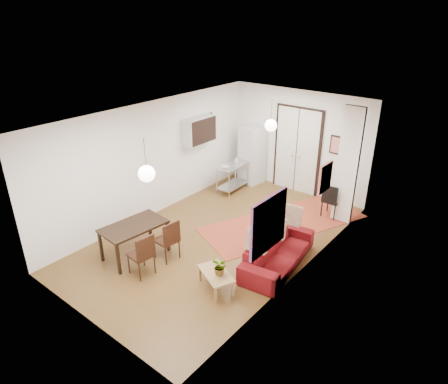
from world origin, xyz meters
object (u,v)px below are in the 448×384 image
Objects in this scene: fridge at (252,155)px; black_side_chair at (334,196)px; dining_table at (134,229)px; kitchen_counter at (232,174)px; dining_chair_near at (169,235)px; dining_chair_far at (144,249)px; sofa at (278,252)px; coffee_table at (216,275)px.

black_side_chair is (2.88, -0.47, -0.34)m from fridge.
kitchen_counter is at bearing 96.48° from dining_table.
fridge reaches higher than kitchen_counter.
dining_table is (0.38, -4.84, -0.21)m from fridge.
fridge reaches higher than dining_table.
kitchen_counter is 2.98m from black_side_chair.
dining_chair_far is (0.00, -0.70, 0.00)m from dining_chair_near.
fridge reaches higher than sofa.
sofa is 2.00× the size of kitchen_counter.
dining_chair_near reaches higher than kitchen_counter.
coffee_table is 0.52× the size of fridge.
dining_table is (-2.57, -1.61, 0.35)m from sofa.
dining_chair_far reaches higher than kitchen_counter.
black_side_chair is (-0.07, 2.76, 0.22)m from sofa.
dining_chair_far is at bearing 68.31° from black_side_chair.
black_side_chair reaches higher than coffee_table.
coffee_table is 4.54m from kitchen_counter.
coffee_table is 4.18m from black_side_chair.
sofa reaches higher than coffee_table.
dining_chair_far is at bearing 125.49° from sofa.
black_side_chair reaches higher than kitchen_counter.
kitchen_counter is at bearing 123.73° from coffee_table.
dining_chair_near is (0.98, -4.40, -0.33)m from fridge.
sofa is at bearing 92.08° from black_side_chair.
dining_chair_far is at bearing 5.72° from dining_chair_near.
dining_chair_near is (-1.97, -1.17, 0.22)m from sofa.
kitchen_counter is 0.61× the size of fridge.
sofa is 4.41m from fridge.
kitchen_counter is 1.15× the size of dining_chair_far.
sofa is at bearing -40.85° from kitchen_counter.
black_side_chair reaches higher than sofa.
dining_chair_near reaches higher than sofa.
kitchen_counter is (-2.52, 3.77, 0.18)m from coffee_table.
dining_table is (0.45, -3.99, 0.17)m from kitchen_counter.
black_side_chair is at bearing 159.93° from dining_chair_near.
coffee_table is 1.01× the size of black_side_chair.
black_side_chair is (2.50, 4.38, -0.13)m from dining_table.
black_side_chair is at bearing -6.53° from sofa.
black_side_chair is (2.95, 0.39, 0.04)m from kitchen_counter.
dining_chair_far is 5.01m from black_side_chair.
fridge is 2.94m from black_side_chair.
dining_chair_near is 1.02× the size of black_side_chair.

